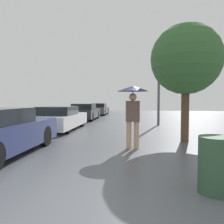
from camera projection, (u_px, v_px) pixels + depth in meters
name	position (u px, v px, depth m)	size (l,w,h in m)	color
pedestrian	(133.00, 101.00, 6.57)	(0.96, 0.96, 1.91)	tan
parked_car_second	(59.00, 119.00, 11.05)	(1.85, 4.49, 1.18)	silver
parked_car_third	(84.00, 112.00, 16.78)	(1.79, 4.08, 1.23)	black
parked_car_farthest	(99.00, 109.00, 22.83)	(1.62, 4.25, 1.20)	#4C514C
tree	(186.00, 60.00, 7.64)	(2.47, 2.47, 4.15)	brown
street_lamp	(159.00, 89.00, 13.06)	(0.24, 0.24, 3.93)	#515456
trash_bin	(217.00, 165.00, 3.44)	(0.56, 0.56, 0.90)	#2D4C33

